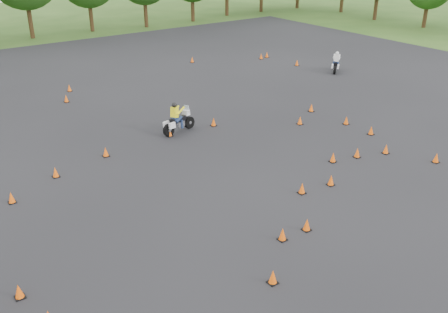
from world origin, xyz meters
TOP-DOWN VIEW (x-y plane):
  - ground at (0.00, 0.00)m, footprint 140.00×140.00m
  - asphalt_pad at (0.00, 6.00)m, footprint 62.00×62.00m
  - traffic_cones at (-0.21, 5.50)m, footprint 35.90×33.45m
  - rider_yellow at (1.45, 10.09)m, footprint 2.28×1.14m
  - rider_white at (17.61, 13.83)m, footprint 1.98×1.80m

SIDE VIEW (x-z plane):
  - ground at x=0.00m, z-range 0.00..0.00m
  - asphalt_pad at x=0.00m, z-range 0.01..0.01m
  - traffic_cones at x=-0.21m, z-range 0.01..0.46m
  - rider_white at x=17.61m, z-range 0.00..1.59m
  - rider_yellow at x=1.45m, z-range 0.00..1.69m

